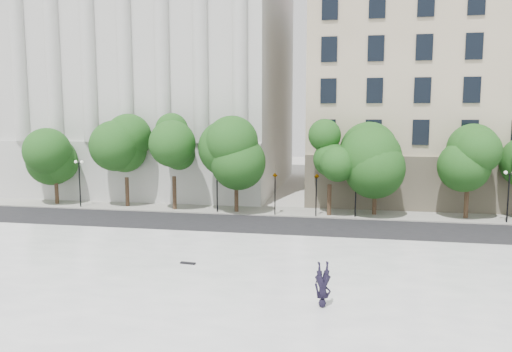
% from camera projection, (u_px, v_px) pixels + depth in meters
% --- Properties ---
extents(ground, '(160.00, 160.00, 0.00)m').
position_uv_depth(ground, '(204.00, 324.00, 20.95)').
color(ground, '#ABA9A2').
rests_on(ground, ground).
extents(plaza, '(44.00, 22.00, 0.45)m').
position_uv_depth(plaza, '(222.00, 293.00, 23.85)').
color(plaza, white).
rests_on(plaza, ground).
extents(street, '(60.00, 8.00, 0.02)m').
position_uv_depth(street, '(270.00, 227.00, 38.51)').
color(street, black).
rests_on(street, ground).
extents(far_sidewalk, '(60.00, 4.00, 0.12)m').
position_uv_depth(far_sidewalk, '(280.00, 211.00, 44.36)').
color(far_sidewalk, '#AAA89D').
rests_on(far_sidewalk, ground).
extents(building_west, '(31.50, 27.65, 25.60)m').
position_uv_depth(building_west, '(157.00, 78.00, 59.98)').
color(building_west, beige).
rests_on(building_west, ground).
extents(building_east, '(36.00, 26.15, 23.00)m').
position_uv_depth(building_east, '(482.00, 91.00, 53.93)').
color(building_east, beige).
rests_on(building_east, ground).
extents(traffic_light_west, '(0.87, 1.94, 4.26)m').
position_uv_depth(traffic_light_west, '(275.00, 172.00, 42.27)').
color(traffic_light_west, black).
rests_on(traffic_light_west, ground).
extents(traffic_light_east, '(0.87, 1.72, 4.18)m').
position_uv_depth(traffic_light_east, '(316.00, 174.00, 41.65)').
color(traffic_light_east, black).
rests_on(traffic_light_east, ground).
extents(person_lying, '(1.22, 2.13, 0.55)m').
position_uv_depth(person_lying, '(323.00, 301.00, 21.59)').
color(person_lying, black).
rests_on(person_lying, plaza).
extents(skateboard, '(0.88, 0.31, 0.09)m').
position_uv_depth(skateboard, '(188.00, 263.00, 27.72)').
color(skateboard, black).
rests_on(skateboard, plaza).
extents(street_trees, '(46.40, 5.37, 7.57)m').
position_uv_depth(street_trees, '(265.00, 158.00, 43.54)').
color(street_trees, '#382619').
rests_on(street_trees, ground).
extents(lamp_posts, '(37.76, 0.28, 4.45)m').
position_uv_depth(lamp_posts, '(280.00, 182.00, 42.59)').
color(lamp_posts, black).
rests_on(lamp_posts, ground).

